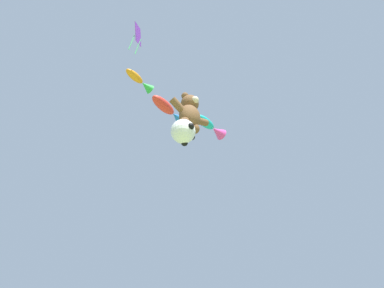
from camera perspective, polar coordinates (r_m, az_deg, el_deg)
The scene contains 6 objects.
teddy_bear_kite at distance 11.68m, azimuth -0.49°, elevation 7.04°, with size 2.22×0.98×2.25m.
soccer_ball_kite at distance 10.15m, azimuth -1.94°, elevation 2.76°, with size 1.09×1.08×1.00m.
fish_kite_teal at distance 14.83m, azimuth 4.30°, elevation 3.80°, with size 2.17×0.73×0.70m.
fish_kite_crimson at distance 13.92m, azimuth -4.70°, elevation 7.16°, with size 2.40×1.00×0.76m.
fish_kite_tangerine at distance 13.24m, azimuth -11.36°, elevation 13.49°, with size 1.58×0.63×0.51m.
diamond_kite at distance 14.53m, azimuth -11.96°, elevation 22.50°, with size 0.99×0.94×2.40m.
Camera 1 is at (-5.87, 1.31, 1.56)m, focal length 24.00 mm.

